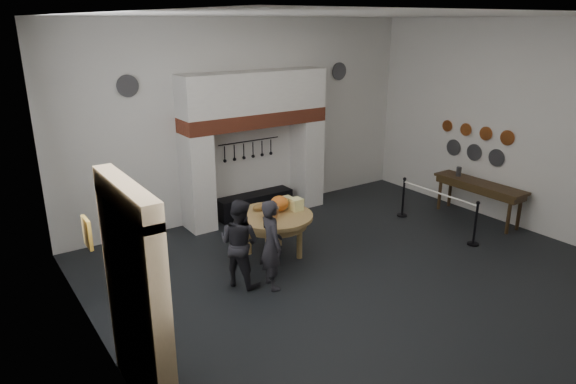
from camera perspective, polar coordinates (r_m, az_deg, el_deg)
floor at (r=9.66m, az=7.87°, el=-8.93°), size 9.00×8.00×0.02m
ceiling at (r=8.58m, az=9.25°, el=18.80°), size 9.00×8.00×0.02m
wall_back at (r=12.02m, az=-4.60°, el=8.05°), size 9.00×0.02×4.50m
wall_left at (r=6.77m, az=-20.83°, el=-1.49°), size 0.02×8.00×4.50m
wall_right at (r=12.31m, az=24.24°, el=6.73°), size 0.02×8.00×4.50m
chimney_pier_left at (r=11.35m, az=-10.01°, el=1.08°), size 0.55×0.70×2.15m
chimney_pier_right at (r=12.78m, az=2.07°, el=3.34°), size 0.55×0.70×2.15m
hearth_brick_band at (r=11.71m, az=-3.74°, el=8.09°), size 3.50×0.72×0.32m
chimney_hood at (r=11.62m, az=-3.80°, el=11.05°), size 3.50×0.70×0.90m
iron_range at (r=12.31m, az=-3.71°, el=-1.33°), size 1.90×0.45×0.50m
utensil_rail at (r=12.05m, az=-4.34°, el=5.66°), size 1.60×0.02×0.02m
door_recess at (r=6.30m, az=-17.17°, el=-12.65°), size 0.04×1.10×2.50m
door_jamb_near at (r=5.73m, az=-14.10°, el=-15.19°), size 0.22×0.30×2.60m
door_jamb_far at (r=6.90m, az=-18.32°, el=-9.46°), size 0.22×0.30×2.60m
door_lintel at (r=5.75m, az=-17.64°, el=-0.37°), size 0.22×1.70×0.30m
wall_plaque at (r=7.74m, az=-21.41°, el=-4.25°), size 0.05×0.34×0.44m
work_table at (r=9.90m, az=-1.61°, el=-2.70°), size 1.62×1.62×0.07m
pumpkin at (r=10.02m, az=-0.97°, el=-1.28°), size 0.36×0.36×0.31m
cheese_block_big at (r=10.07m, az=0.93°, el=-1.38°), size 0.22×0.22×0.24m
cheese_block_small at (r=10.30m, az=-0.13°, el=-1.04°), size 0.18×0.18×0.20m
wicker_basket at (r=9.66m, az=-1.88°, el=-2.35°), size 0.34×0.34×0.22m
bread_loaf at (r=10.10m, az=-3.17°, el=-1.69°), size 0.31×0.18×0.13m
visitor_near at (r=8.79m, az=-1.84°, el=-5.84°), size 0.48×0.64×1.60m
visitor_far at (r=8.92m, az=-5.41°, el=-5.63°), size 0.88×0.95×1.57m
side_table at (r=12.56m, az=20.52°, el=0.89°), size 0.55×2.20×0.06m
pewter_jug at (r=12.86m, az=18.44°, el=2.16°), size 0.12×0.12×0.22m
copper_pan_a at (r=12.43m, az=23.19°, el=5.56°), size 0.03×0.34×0.34m
copper_pan_b at (r=12.73m, az=21.13°, el=6.08°), size 0.03×0.32×0.32m
copper_pan_c at (r=13.04m, az=19.16°, el=6.57°), size 0.03×0.30×0.30m
copper_pan_d at (r=13.37m, az=17.28°, el=7.04°), size 0.03×0.28×0.28m
pewter_plate_left at (r=12.65m, az=22.15°, el=3.55°), size 0.03×0.40×0.40m
pewter_plate_mid at (r=12.97m, az=19.98°, el=4.16°), size 0.03×0.40×0.40m
pewter_plate_right at (r=13.32m, az=17.91°, el=4.73°), size 0.03×0.40×0.40m
pewter_plate_back_left at (r=10.77m, az=-17.39°, el=11.18°), size 0.44×0.03×0.44m
pewter_plate_back_right at (r=13.40m, az=5.71°, el=13.20°), size 0.44×0.03×0.44m
barrier_post_near at (r=11.22m, az=20.10°, el=-3.41°), size 0.05×0.05×0.90m
barrier_post_far at (r=12.38m, az=12.68°, el=-0.65°), size 0.05×0.05×0.90m
barrier_rope at (r=11.64m, az=16.38°, el=-0.12°), size 0.04×2.00×0.04m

